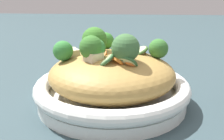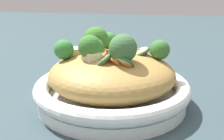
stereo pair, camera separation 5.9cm
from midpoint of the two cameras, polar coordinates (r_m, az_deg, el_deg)
The scene contains 7 objects.
ground_plane at distance 0.61m, azimuth 2.76°, elevation -6.64°, with size 3.00×3.00×0.00m, color #314449.
serving_bowl at distance 0.60m, azimuth 2.79°, elevation -4.28°, with size 0.32×0.32×0.05m.
noodle_heap at distance 0.59m, azimuth 2.85°, elevation -0.82°, with size 0.25×0.25×0.09m.
broccoli_florets at distance 0.57m, azimuth 1.77°, elevation 4.58°, with size 0.18×0.24×0.08m.
carrot_coins at distance 0.57m, azimuth 1.91°, elevation 2.75°, with size 0.12×0.11×0.03m.
zucchini_slices at distance 0.56m, azimuth 5.60°, elevation 2.37°, with size 0.13×0.10×0.03m.
chicken_chunks at distance 0.58m, azimuth -2.96°, elevation 2.89°, with size 0.09×0.09×0.03m.
Camera 2 is at (0.55, 0.09, 0.25)m, focal length 47.19 mm.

